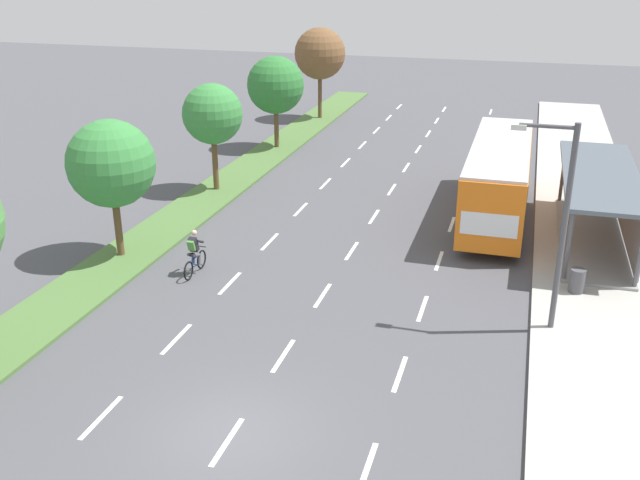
% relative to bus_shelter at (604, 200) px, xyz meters
% --- Properties ---
extents(ground_plane, '(140.00, 140.00, 0.00)m').
position_rel_bus_shelter_xyz_m(ground_plane, '(-9.53, -15.89, -1.87)').
color(ground_plane, '#4C4C51').
extents(median_strip, '(2.60, 52.00, 0.12)m').
position_rel_bus_shelter_xyz_m(median_strip, '(-17.83, 4.11, -1.81)').
color(median_strip, '#4C7038').
rests_on(median_strip, ground).
extents(sidewalk_right, '(4.50, 52.00, 0.15)m').
position_rel_bus_shelter_xyz_m(sidewalk_right, '(-0.28, 4.11, -1.79)').
color(sidewalk_right, '#ADAAA3').
rests_on(sidewalk_right, ground).
extents(lane_divider_left, '(0.14, 47.98, 0.01)m').
position_rel_bus_shelter_xyz_m(lane_divider_left, '(-13.03, 2.60, -1.86)').
color(lane_divider_left, white).
rests_on(lane_divider_left, ground).
extents(lane_divider_center, '(0.14, 47.98, 0.01)m').
position_rel_bus_shelter_xyz_m(lane_divider_center, '(-9.53, 2.60, -1.86)').
color(lane_divider_center, white).
rests_on(lane_divider_center, ground).
extents(lane_divider_right, '(0.14, 47.98, 0.01)m').
position_rel_bus_shelter_xyz_m(lane_divider_right, '(-6.03, 2.60, -1.86)').
color(lane_divider_right, white).
rests_on(lane_divider_right, ground).
extents(bus_shelter, '(2.90, 10.01, 2.86)m').
position_rel_bus_shelter_xyz_m(bus_shelter, '(0.00, 0.00, 0.00)').
color(bus_shelter, gray).
rests_on(bus_shelter, sidewalk_right).
extents(bus, '(2.54, 11.29, 3.37)m').
position_rel_bus_shelter_xyz_m(bus, '(-4.28, 2.02, 0.20)').
color(bus, orange).
rests_on(bus, ground).
extents(cyclist, '(0.46, 1.82, 1.71)m').
position_rel_bus_shelter_xyz_m(cyclist, '(-14.57, -7.46, -1.08)').
color(cyclist, black).
rests_on(cyclist, ground).
extents(median_tree_second, '(3.31, 3.31, 5.33)m').
position_rel_bus_shelter_xyz_m(median_tree_second, '(-18.07, -6.83, 1.91)').
color(median_tree_second, brown).
rests_on(median_tree_second, median_strip).
extents(median_tree_third, '(2.93, 2.93, 5.25)m').
position_rel_bus_shelter_xyz_m(median_tree_third, '(-17.93, 1.97, 2.01)').
color(median_tree_third, brown).
rests_on(median_tree_third, median_strip).
extents(median_tree_fourth, '(3.39, 3.39, 5.44)m').
position_rel_bus_shelter_xyz_m(median_tree_fourth, '(-17.86, 10.77, 1.98)').
color(median_tree_fourth, brown).
rests_on(median_tree_fourth, median_strip).
extents(median_tree_fifth, '(3.56, 3.56, 6.28)m').
position_rel_bus_shelter_xyz_m(median_tree_fifth, '(-17.70, 19.58, 2.74)').
color(median_tree_fifth, brown).
rests_on(median_tree_fifth, median_strip).
extents(streetlight, '(1.91, 0.24, 6.50)m').
position_rel_bus_shelter_xyz_m(streetlight, '(-2.11, -8.25, 2.02)').
color(streetlight, '#4C4C51').
rests_on(streetlight, sidewalk_right).
extents(trash_bin, '(0.52, 0.52, 0.85)m').
position_rel_bus_shelter_xyz_m(trash_bin, '(-1.08, -5.40, -1.29)').
color(trash_bin, '#4C4C51').
rests_on(trash_bin, sidewalk_right).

